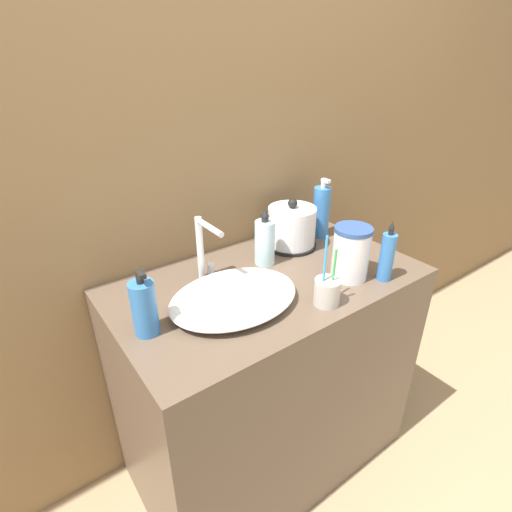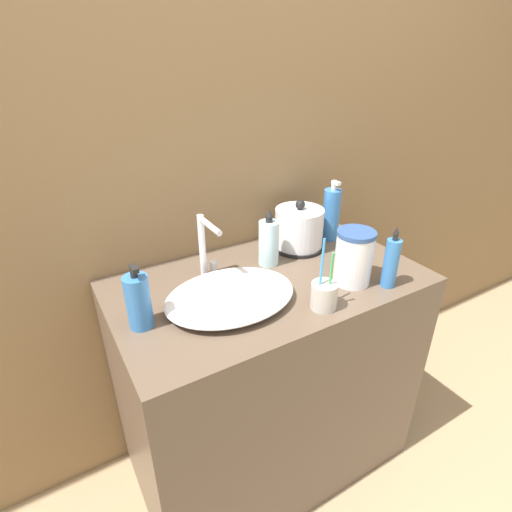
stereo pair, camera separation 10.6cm
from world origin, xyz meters
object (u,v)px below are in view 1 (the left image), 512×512
Objects in this scene: electric_kettle at (292,229)px; mouthwash_bottle at (387,256)px; toothbrush_cup at (327,291)px; hand_cream_bottle at (321,212)px; water_pitcher at (351,253)px; faucet at (204,246)px; shampoo_bottle at (265,242)px; lotion_bottle at (144,308)px.

electric_kettle is 0.38m from mouthwash_bottle.
toothbrush_cup is 0.49m from hand_cream_bottle.
toothbrush_cup is 1.21× the size of water_pitcher.
faucet is 0.39m from electric_kettle.
faucet is 1.06× the size of shampoo_bottle.
faucet is 1.13× the size of lotion_bottle.
mouthwash_bottle is 1.15× the size of water_pitcher.
faucet is 0.30m from lotion_bottle.
toothbrush_cup is 0.26m from mouthwash_bottle.
toothbrush_cup is 0.19m from water_pitcher.
faucet is at bearing 29.39° from lotion_bottle.
water_pitcher is at bearing -10.14° from lotion_bottle.
hand_cream_bottle reaches higher than toothbrush_cup.
electric_kettle is at bearing -178.17° from hand_cream_bottle.
faucet is 0.40m from toothbrush_cup.
hand_cream_bottle is (0.07, 0.37, 0.02)m from mouthwash_bottle.
mouthwash_bottle reaches higher than shampoo_bottle.
electric_kettle is (0.39, 0.03, -0.05)m from faucet.
toothbrush_cup is at bearing -115.40° from electric_kettle.
shampoo_bottle is at bearing -6.17° from faucet.
faucet is 0.58m from mouthwash_bottle.
lotion_bottle is at bearing 165.18° from mouthwash_bottle.
lotion_bottle is 0.93× the size of mouthwash_bottle.
lotion_bottle reaches higher than water_pitcher.
faucet is at bearing -176.81° from hand_cream_bottle.
electric_kettle is at bearing 16.70° from shampoo_bottle.
faucet reaches higher than lotion_bottle.
hand_cream_bottle is at bearing 1.83° from electric_kettle.
hand_cream_bottle is at bearing 62.20° from water_pitcher.
lotion_bottle is 0.82m from hand_cream_bottle.
mouthwash_bottle is at bearing -43.23° from water_pitcher.
toothbrush_cup reaches higher than electric_kettle.
hand_cream_bottle is (0.32, 0.05, 0.02)m from shampoo_bottle.
toothbrush_cup is 0.51m from lotion_bottle.
mouthwash_bottle is at bearing -52.16° from shampoo_bottle.
lotion_bottle is 0.94× the size of shampoo_bottle.
faucet reaches higher than water_pitcher.
toothbrush_cup is at bearing -20.94° from lotion_bottle.
hand_cream_bottle reaches higher than electric_kettle.
electric_kettle is 1.02× the size of lotion_bottle.
mouthwash_bottle is at bearing -77.29° from electric_kettle.
electric_kettle is 0.16m from hand_cream_bottle.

